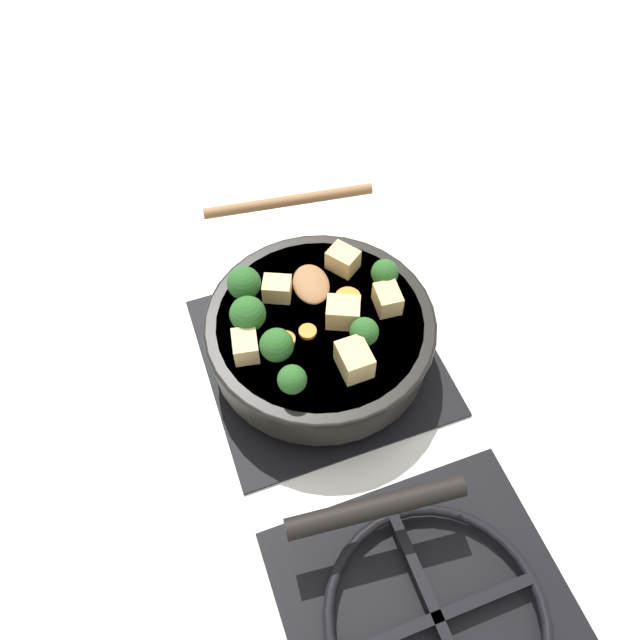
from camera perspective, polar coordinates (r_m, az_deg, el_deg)
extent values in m
plane|color=silver|center=(0.87, 0.00, -3.34)|extent=(2.40, 2.40, 0.00)
cube|color=black|center=(0.87, 0.00, -3.20)|extent=(0.31, 0.31, 0.01)
torus|color=black|center=(0.85, 0.00, -2.63)|extent=(0.24, 0.24, 0.01)
cube|color=black|center=(0.85, 0.00, -2.63)|extent=(0.01, 0.23, 0.01)
cube|color=black|center=(0.85, 0.00, -2.63)|extent=(0.23, 0.01, 0.01)
cube|color=black|center=(0.75, 10.44, -25.42)|extent=(0.31, 0.31, 0.01)
torus|color=black|center=(0.74, 10.64, -25.20)|extent=(0.24, 0.24, 0.01)
cube|color=black|center=(0.74, 10.64, -25.20)|extent=(0.01, 0.23, 0.01)
cube|color=black|center=(0.74, 10.64, -25.20)|extent=(0.23, 0.01, 0.01)
cylinder|color=black|center=(0.82, 0.00, -1.24)|extent=(0.29, 0.29, 0.06)
cylinder|color=brown|center=(0.82, 0.00, -1.08)|extent=(0.27, 0.27, 0.05)
torus|color=black|center=(0.80, 0.00, -0.17)|extent=(0.30, 0.30, 0.01)
cylinder|color=black|center=(0.70, 5.15, -16.69)|extent=(0.20, 0.04, 0.02)
ellipsoid|color=olive|center=(0.82, -0.81, 3.30)|extent=(0.06, 0.07, 0.01)
cylinder|color=olive|center=(0.93, -2.87, 10.82)|extent=(0.25, 0.05, 0.02)
cube|color=#DBB770|center=(0.75, 3.15, -3.64)|extent=(0.04, 0.05, 0.04)
cube|color=#DBB770|center=(0.81, -3.95, 2.86)|extent=(0.04, 0.04, 0.03)
cube|color=#DBB770|center=(0.84, 2.11, 5.53)|extent=(0.05, 0.05, 0.03)
cube|color=#DBB770|center=(0.78, 2.11, 0.69)|extent=(0.05, 0.05, 0.03)
cube|color=#DBB770|center=(0.80, 6.19, 1.92)|extent=(0.03, 0.04, 0.03)
cube|color=#DBB770|center=(0.76, -6.83, -2.38)|extent=(0.04, 0.04, 0.03)
cylinder|color=#709956|center=(0.79, -6.46, -0.43)|extent=(0.01, 0.01, 0.01)
sphere|color=#285B23|center=(0.77, -6.62, 0.56)|extent=(0.05, 0.05, 0.05)
cylinder|color=#709956|center=(0.77, 3.98, -1.90)|extent=(0.01, 0.01, 0.01)
sphere|color=#285B23|center=(0.76, 4.06, -1.08)|extent=(0.04, 0.04, 0.04)
cylinder|color=#709956|center=(0.82, -6.80, 2.39)|extent=(0.01, 0.01, 0.01)
sphere|color=#285B23|center=(0.80, -6.96, 3.37)|extent=(0.04, 0.04, 0.04)
cylinder|color=#709956|center=(0.76, -3.89, -3.18)|extent=(0.01, 0.01, 0.01)
sphere|color=#285B23|center=(0.75, -3.98, -2.30)|extent=(0.04, 0.04, 0.04)
cylinder|color=#709956|center=(0.74, -2.51, -6.19)|extent=(0.01, 0.01, 0.01)
sphere|color=#285B23|center=(0.72, -2.57, -5.45)|extent=(0.03, 0.03, 0.03)
cylinder|color=#709956|center=(0.83, 5.82, 3.47)|extent=(0.01, 0.01, 0.01)
sphere|color=#285B23|center=(0.82, 5.93, 4.33)|extent=(0.04, 0.04, 0.04)
cylinder|color=orange|center=(0.78, -3.18, -1.82)|extent=(0.03, 0.03, 0.01)
cylinder|color=orange|center=(0.79, -1.13, -1.07)|extent=(0.02, 0.02, 0.01)
cylinder|color=orange|center=(0.82, 2.57, 2.03)|extent=(0.03, 0.03, 0.01)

